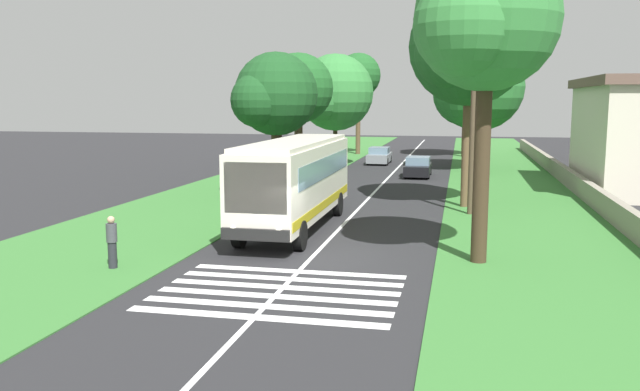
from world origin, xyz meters
TOP-DOWN VIEW (x-y plane):
  - ground at (0.00, 0.00)m, footprint 160.00×160.00m
  - grass_verge_left at (15.00, 8.20)m, footprint 120.00×8.00m
  - grass_verge_right at (15.00, -8.20)m, footprint 120.00×8.00m
  - centre_line at (15.00, 0.00)m, footprint 110.00×0.16m
  - coach_bus at (4.95, 1.80)m, footprint 11.16×2.62m
  - zebra_crossing at (-4.09, 0.00)m, footprint 4.95×6.80m
  - trailing_car_0 at (25.27, -1.99)m, footprint 4.30×1.78m
  - trailing_car_1 at (34.29, 1.88)m, footprint 4.30×1.78m
  - roadside_tree_left_0 at (22.06, 6.05)m, footprint 5.85×4.74m
  - roadside_tree_left_1 at (13.65, 5.25)m, footprint 5.28×4.60m
  - roadside_tree_left_2 at (43.79, 5.33)m, footprint 5.10×4.42m
  - roadside_tree_left_3 at (31.86, 5.40)m, footprint 7.65×6.26m
  - roadside_tree_right_0 at (42.95, -5.01)m, footprint 7.94×6.48m
  - roadside_tree_right_1 at (12.29, -5.04)m, footprint 6.77×5.88m
  - roadside_tree_right_2 at (0.46, -5.46)m, footprint 5.42×4.64m
  - roadside_tree_right_3 at (31.07, -5.96)m, footprint 8.48×6.89m
  - utility_pole at (9.96, -5.41)m, footprint 0.24×1.40m
  - roadside_wall at (20.00, -11.60)m, footprint 70.00×0.40m
  - pedestrian at (-2.79, 5.90)m, footprint 0.34×0.34m

SIDE VIEW (x-z plane):
  - ground at x=0.00m, z-range 0.00..0.00m
  - zebra_crossing at x=-4.09m, z-range 0.00..0.01m
  - centre_line at x=15.00m, z-range 0.00..0.01m
  - grass_verge_left at x=15.00m, z-range 0.00..0.04m
  - grass_verge_right at x=15.00m, z-range 0.00..0.04m
  - roadside_wall at x=20.00m, z-range 0.04..1.10m
  - trailing_car_0 at x=25.27m, z-range -0.05..1.38m
  - trailing_car_1 at x=34.29m, z-range -0.05..1.38m
  - pedestrian at x=-2.79m, z-range 0.06..1.75m
  - coach_bus at x=4.95m, z-range 0.28..4.01m
  - utility_pole at x=9.96m, z-range 0.18..7.20m
  - roadside_tree_left_1 at x=13.65m, z-range 1.59..9.58m
  - roadside_tree_left_3 at x=31.86m, z-range 1.29..10.40m
  - roadside_tree_left_0 at x=22.06m, z-range 1.76..10.29m
  - roadside_tree_right_3 at x=31.07m, z-range 1.32..11.13m
  - roadside_tree_left_2 at x=43.79m, z-range 2.68..12.69m
  - roadside_tree_right_2 at x=0.46m, z-range 2.67..12.90m
  - roadside_tree_right_1 at x=12.29m, z-range 2.41..13.34m
  - roadside_tree_right_0 at x=42.95m, z-range 2.27..13.55m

